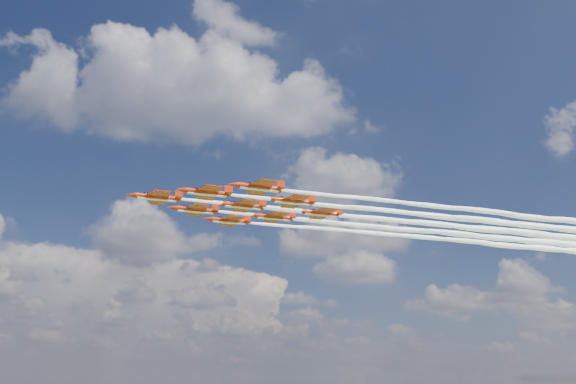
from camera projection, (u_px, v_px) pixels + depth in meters
name	position (u px, v px, depth m)	size (l,w,h in m)	color
jet_lead	(375.00, 218.00, 141.11)	(111.71, 36.66, 3.05)	#AB2009
jet_row2_port	(424.00, 215.00, 137.84)	(111.71, 36.66, 3.05)	#AB2009
jet_row2_starb	(396.00, 228.00, 150.37)	(111.71, 36.66, 3.05)	#AB2009
jet_row3_port	(475.00, 211.00, 134.58)	(111.71, 36.66, 3.05)	#AB2009
jet_row3_centre	(442.00, 225.00, 147.10)	(111.71, 36.66, 3.05)	#AB2009
jet_row3_starb	(414.00, 237.00, 159.62)	(111.71, 36.66, 3.05)	#AB2009
jet_row4_port	(490.00, 221.00, 143.84)	(111.71, 36.66, 3.05)	#AB2009
jet_row4_starb	(458.00, 234.00, 156.36)	(111.71, 36.66, 3.05)	#AB2009
jet_tail	(504.00, 231.00, 153.10)	(111.71, 36.66, 3.05)	#AB2009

